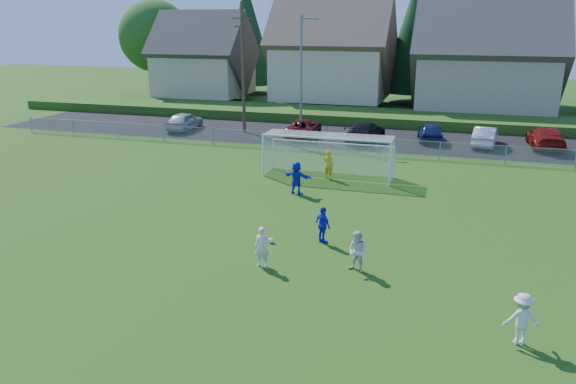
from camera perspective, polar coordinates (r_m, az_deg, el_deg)
name	(u,v)px	position (r m, az deg, el deg)	size (l,w,h in m)	color
ground	(215,304)	(18.53, -7.41, -11.20)	(160.00, 160.00, 0.00)	#193D0C
asphalt_lot	(362,138)	(43.72, 7.54, 5.49)	(60.00, 60.00, 0.00)	black
grass_embankment	(377,117)	(50.94, 9.01, 7.53)	(70.00, 6.00, 0.80)	#1E420F
soccer_ball	(271,240)	(22.98, -1.72, -4.94)	(0.22, 0.22, 0.22)	white
player_white_a	(262,247)	(20.66, -2.65, -5.63)	(0.55, 0.36, 1.52)	silver
player_white_b	(358,252)	(20.39, 7.10, -6.05)	(0.75, 0.58, 1.54)	silver
player_white_c	(522,319)	(17.29, 22.64, -11.80)	(0.99, 0.57, 1.54)	silver
player_blue_a	(323,225)	(22.82, 3.57, -3.36)	(0.90, 0.37, 1.54)	#151DC8
player_blue_b	(297,178)	(29.14, 0.88, 1.46)	(1.60, 0.51, 1.72)	#151DC8
goalkeeper	(328,165)	(32.03, 4.12, 2.80)	(0.60, 0.40, 1.65)	gold
car_a	(184,121)	(47.16, -10.48, 7.11)	(1.73, 4.31, 1.47)	#ACAEB4
car_c	(304,128)	(43.81, 1.61, 6.55)	(2.25, 4.88, 1.36)	#540911
car_d	(365,132)	(42.28, 7.86, 6.09)	(2.06, 5.06, 1.47)	black
car_e	(430,132)	(43.32, 14.25, 5.95)	(1.68, 4.18, 1.43)	#151F4B
car_f	(485,136)	(42.76, 19.38, 5.35)	(1.48, 4.26, 1.40)	silver
car_g	(546,138)	(43.66, 24.71, 5.03)	(2.08, 5.12, 1.49)	maroon
soccer_goal	(329,149)	(32.38, 4.19, 4.41)	(7.42, 1.90, 2.50)	white
chainlink_fence	(349,144)	(38.29, 6.17, 4.82)	(52.06, 0.06, 1.20)	gray
streetlight	(302,74)	(42.51, 1.41, 11.89)	(1.38, 0.18, 9.00)	slate
utility_pole	(243,67)	(45.04, -4.59, 12.53)	(1.60, 0.26, 10.00)	#473321
houses_row	(412,34)	(57.46, 12.49, 15.38)	(53.90, 11.45, 13.27)	tan
tree_row	(408,37)	(63.80, 12.12, 15.16)	(65.98, 12.36, 13.80)	#382616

